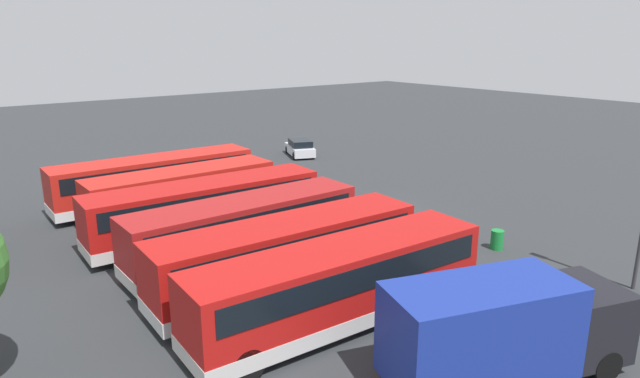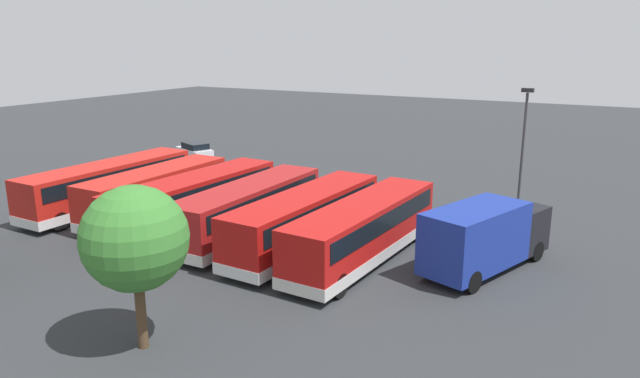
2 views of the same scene
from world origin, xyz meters
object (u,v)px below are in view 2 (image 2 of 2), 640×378
object	(u,v)px
bus_single_deck_sixth	(109,184)
waste_bin_yellow	(419,199)
bus_single_deck_second	(305,219)
bus_single_deck_third	(249,209)
lamp_post_tall	(523,143)
car_hatchback_silver	(195,150)
bus_single_deck_near_end	(364,229)
bus_single_deck_fifth	(156,192)
bus_single_deck_fourth	(195,199)
box_truck_blue	(485,235)

from	to	relation	value
bus_single_deck_sixth	waste_bin_yellow	distance (m)	19.94
waste_bin_yellow	bus_single_deck_second	bearing A→B (deg)	76.93
bus_single_deck_third	lamp_post_tall	distance (m)	16.67
bus_single_deck_third	car_hatchback_silver	world-z (taller)	bus_single_deck_third
bus_single_deck_near_end	car_hatchback_silver	xyz separation A→B (m)	(24.17, -15.83, -0.92)
lamp_post_tall	waste_bin_yellow	world-z (taller)	lamp_post_tall
bus_single_deck_sixth	lamp_post_tall	size ratio (longest dim) A/B	1.55
bus_single_deck_near_end	bus_single_deck_fifth	xyz separation A→B (m)	(13.99, -0.46, -0.00)
bus_single_deck_fourth	box_truck_blue	xyz separation A→B (m)	(-16.19, -1.42, 0.08)
bus_single_deck_near_end	lamp_post_tall	size ratio (longest dim) A/B	1.48
bus_single_deck_second	waste_bin_yellow	world-z (taller)	bus_single_deck_second
bus_single_deck_second	waste_bin_yellow	size ratio (longest dim) A/B	12.02
box_truck_blue	lamp_post_tall	distance (m)	10.02
bus_single_deck_third	bus_single_deck_sixth	xyz separation A→B (m)	(11.07, -0.28, 0.00)
bus_single_deck_sixth	waste_bin_yellow	size ratio (longest dim) A/B	12.69
bus_single_deck_near_end	lamp_post_tall	bearing A→B (deg)	-114.66
bus_single_deck_fourth	bus_single_deck_fifth	xyz separation A→B (m)	(3.23, -0.20, -0.00)
bus_single_deck_second	car_hatchback_silver	size ratio (longest dim) A/B	2.62
bus_single_deck_sixth	lamp_post_tall	xyz separation A→B (m)	(-23.19, -10.78, 2.95)
bus_single_deck_third	bus_single_deck_fifth	distance (m)	7.05
bus_single_deck_near_end	box_truck_blue	size ratio (longest dim) A/B	1.46
bus_single_deck_near_end	bus_single_deck_sixth	xyz separation A→B (m)	(18.01, -0.50, 0.00)
bus_single_deck_near_end	bus_single_deck_third	xyz separation A→B (m)	(6.94, -0.23, -0.00)
bus_single_deck_third	bus_single_deck_second	bearing A→B (deg)	177.61
box_truck_blue	bus_single_deck_sixth	bearing A→B (deg)	2.87
bus_single_deck_third	lamp_post_tall	xyz separation A→B (m)	(-12.12, -11.06, 2.95)
lamp_post_tall	waste_bin_yellow	size ratio (longest dim) A/B	8.20
box_truck_blue	waste_bin_yellow	xyz separation A→B (m)	(6.29, -8.95, -1.23)
bus_single_deck_fifth	lamp_post_tall	size ratio (longest dim) A/B	1.33
car_hatchback_silver	waste_bin_yellow	bearing A→B (deg)	167.42
box_truck_blue	car_hatchback_silver	distance (m)	32.82
lamp_post_tall	bus_single_deck_second	bearing A→B (deg)	52.84
bus_single_deck_near_end	bus_single_deck_fourth	distance (m)	10.77
waste_bin_yellow	car_hatchback_silver	bearing A→B (deg)	-12.58
bus_single_deck_fifth	lamp_post_tall	xyz separation A→B (m)	(-19.17, -10.82, 2.95)
bus_single_deck_near_end	waste_bin_yellow	bearing A→B (deg)	-85.35
bus_single_deck_second	car_hatchback_silver	distance (m)	26.16
bus_single_deck_third	bus_single_deck_sixth	size ratio (longest dim) A/B	0.91
bus_single_deck_fourth	waste_bin_yellow	xyz separation A→B (m)	(-9.90, -10.37, -1.15)
bus_single_deck_second	bus_single_deck_third	xyz separation A→B (m)	(3.63, -0.15, -0.00)
bus_single_deck_fourth	waste_bin_yellow	bearing A→B (deg)	-133.66
bus_single_deck_near_end	lamp_post_tall	distance (m)	12.76
bus_single_deck_fourth	bus_single_deck_sixth	size ratio (longest dim) A/B	0.99
bus_single_deck_second	car_hatchback_silver	bearing A→B (deg)	-37.07
bus_single_deck_near_end	lamp_post_tall	world-z (taller)	lamp_post_tall
car_hatchback_silver	bus_single_deck_fourth	bearing A→B (deg)	130.74
car_hatchback_silver	bus_single_deck_sixth	bearing A→B (deg)	111.91
bus_single_deck_fifth	bus_single_deck_near_end	bearing A→B (deg)	178.11
waste_bin_yellow	bus_single_deck_sixth	bearing A→B (deg)	30.57
bus_single_deck_near_end	waste_bin_yellow	world-z (taller)	bus_single_deck_near_end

